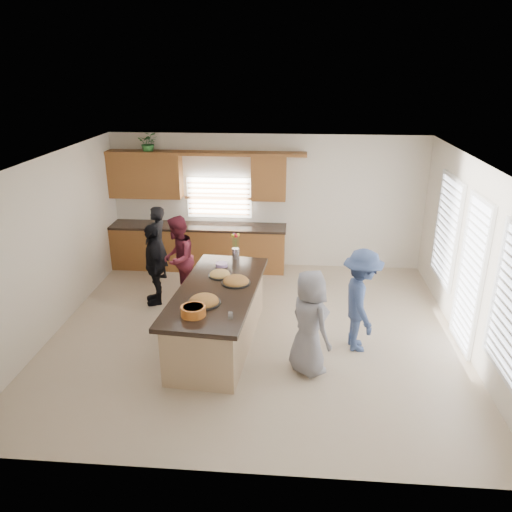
# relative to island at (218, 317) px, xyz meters

# --- Properties ---
(floor) EXTENTS (6.50, 6.50, 0.00)m
(floor) POSITION_rel_island_xyz_m (0.53, 0.37, -0.45)
(floor) COLOR #C0AB8F
(floor) RESTS_ON ground
(room_shell) EXTENTS (6.52, 6.02, 2.81)m
(room_shell) POSITION_rel_island_xyz_m (0.53, 0.37, 1.45)
(room_shell) COLOR silver
(room_shell) RESTS_ON ground
(back_cabinetry) EXTENTS (4.08, 0.66, 2.46)m
(back_cabinetry) POSITION_rel_island_xyz_m (-0.93, 3.10, 0.46)
(back_cabinetry) COLOR #905C29
(back_cabinetry) RESTS_ON ground
(right_wall_glazing) EXTENTS (0.06, 4.00, 2.25)m
(right_wall_glazing) POSITION_rel_island_xyz_m (3.75, 0.24, 0.89)
(right_wall_glazing) COLOR white
(right_wall_glazing) RESTS_ON ground
(island) EXTENTS (1.37, 2.79, 0.95)m
(island) POSITION_rel_island_xyz_m (0.00, 0.00, 0.00)
(island) COLOR tan
(island) RESTS_ON ground
(platter_front) EXTENTS (0.47, 0.47, 0.19)m
(platter_front) POSITION_rel_island_xyz_m (-0.11, -0.52, 0.53)
(platter_front) COLOR black
(platter_front) RESTS_ON island
(platter_mid) EXTENTS (0.45, 0.45, 0.18)m
(platter_mid) POSITION_rel_island_xyz_m (0.26, 0.20, 0.53)
(platter_mid) COLOR black
(platter_mid) RESTS_ON island
(platter_back) EXTENTS (0.37, 0.37, 0.15)m
(platter_back) POSITION_rel_island_xyz_m (-0.03, 0.45, 0.52)
(platter_back) COLOR black
(platter_back) RESTS_ON island
(salad_bowl) EXTENTS (0.34, 0.34, 0.13)m
(salad_bowl) POSITION_rel_island_xyz_m (-0.19, -0.88, 0.57)
(salad_bowl) COLOR orange
(salad_bowl) RESTS_ON island
(clear_cup) EXTENTS (0.07, 0.07, 0.09)m
(clear_cup) POSITION_rel_island_xyz_m (0.32, -0.93, 0.54)
(clear_cup) COLOR white
(clear_cup) RESTS_ON island
(plate_stack) EXTENTS (0.20, 0.20, 0.05)m
(plate_stack) POSITION_rel_island_xyz_m (-0.06, 0.87, 0.52)
(plate_stack) COLOR #C398DD
(plate_stack) RESTS_ON island
(flower_vase) EXTENTS (0.14, 0.14, 0.45)m
(flower_vase) POSITION_rel_island_xyz_m (0.13, 1.24, 0.73)
(flower_vase) COLOR silver
(flower_vase) RESTS_ON island
(potted_plant) EXTENTS (0.44, 0.39, 0.44)m
(potted_plant) POSITION_rel_island_xyz_m (-1.84, 3.19, 2.17)
(potted_plant) COLOR #2D712F
(potted_plant) RESTS_ON back_cabinetry
(woman_left_back) EXTENTS (0.46, 0.62, 1.55)m
(woman_left_back) POSITION_rel_island_xyz_m (-1.56, 2.30, 0.32)
(woman_left_back) COLOR black
(woman_left_back) RESTS_ON ground
(woman_left_mid) EXTENTS (0.63, 0.79, 1.58)m
(woman_left_mid) POSITION_rel_island_xyz_m (-0.97, 1.55, 0.34)
(woman_left_mid) COLOR maroon
(woman_left_mid) RESTS_ON ground
(woman_left_front) EXTENTS (0.62, 0.95, 1.50)m
(woman_left_front) POSITION_rel_island_xyz_m (-1.36, 1.35, 0.30)
(woman_left_front) COLOR black
(woman_left_front) RESTS_ON ground
(woman_right_back) EXTENTS (0.68, 1.08, 1.60)m
(woman_right_back) POSITION_rel_island_xyz_m (2.15, 0.05, 0.35)
(woman_right_back) COLOR #384B7A
(woman_right_back) RESTS_ON ground
(woman_right_front) EXTENTS (0.83, 0.90, 1.54)m
(woman_right_front) POSITION_rel_island_xyz_m (1.38, -0.63, 0.32)
(woman_right_front) COLOR gray
(woman_right_front) RESTS_ON ground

